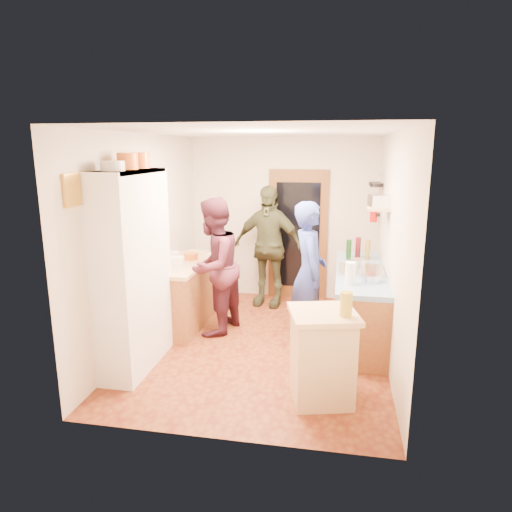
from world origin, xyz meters
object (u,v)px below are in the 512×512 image
(person_hob, at_px, (312,273))
(person_left, at_px, (217,266))
(right_counter_base, at_px, (359,305))
(hutch_body, at_px, (134,271))
(island_base, at_px, (322,358))
(person_back, at_px, (269,246))

(person_hob, relative_size, person_left, 0.99)
(person_hob, bearing_deg, person_left, 75.28)
(right_counter_base, bearing_deg, hutch_body, -152.53)
(person_left, bearing_deg, island_base, 57.49)
(hutch_body, xyz_separation_m, island_base, (2.09, -0.39, -0.67))
(island_base, xyz_separation_m, person_left, (-1.44, 1.50, 0.48))
(hutch_body, distance_m, island_base, 2.23)
(island_base, height_order, person_left, person_left)
(hutch_body, xyz_separation_m, person_hob, (1.89, 1.05, -0.20))
(hutch_body, distance_m, person_left, 1.30)
(island_base, relative_size, person_left, 0.48)
(hutch_body, xyz_separation_m, right_counter_base, (2.50, 1.30, -0.68))
(right_counter_base, bearing_deg, person_back, 143.02)
(island_base, bearing_deg, person_back, 109.31)
(right_counter_base, bearing_deg, island_base, -103.64)
(right_counter_base, height_order, island_base, island_base)
(person_left, xyz_separation_m, person_back, (0.49, 1.21, 0.03))
(person_hob, distance_m, person_back, 1.48)
(right_counter_base, relative_size, person_back, 1.17)
(person_left, bearing_deg, person_back, 171.52)
(person_back, bearing_deg, person_left, -101.02)
(right_counter_base, height_order, person_back, person_back)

